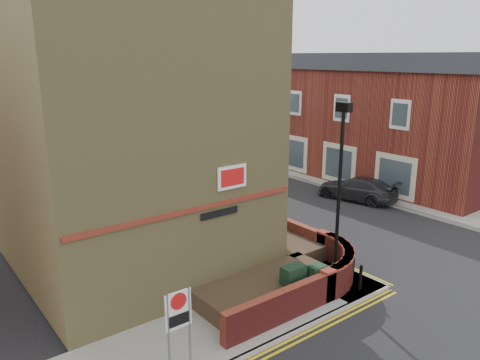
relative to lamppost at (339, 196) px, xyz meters
name	(u,v)px	position (x,y,z in m)	size (l,w,h in m)	color
ground	(329,317)	(-1.60, -1.20, -3.34)	(120.00, 120.00, 0.00)	black
pavement_corner	(208,333)	(-5.10, 0.30, -3.28)	(13.00, 3.00, 0.12)	gray
pavement_main	(148,190)	(0.40, 14.80, -3.28)	(2.00, 32.00, 0.12)	gray
pavement_far	(314,173)	(11.40, 11.80, -3.28)	(4.00, 40.00, 0.12)	gray
kerb_side	(239,359)	(-5.10, -1.20, -3.28)	(13.00, 0.15, 0.12)	gray
kerb_main_near	(163,188)	(1.40, 14.80, -3.28)	(0.15, 32.00, 0.12)	gray
kerb_main_far	(293,177)	(9.40, 11.80, -3.28)	(0.15, 40.00, 0.12)	gray
yellow_lines_main	(167,188)	(1.65, 14.80, -3.34)	(0.28, 32.00, 0.01)	gold
corner_building	(121,101)	(-4.44, 6.80, 2.88)	(8.95, 10.40, 13.60)	olive
garden_wall	(275,287)	(-1.60, 1.30, -3.34)	(6.80, 6.00, 1.20)	maroon
lamppost	(339,196)	(0.00, 0.00, 0.00)	(0.25, 0.50, 6.30)	black
utility_cabinet_large	(293,283)	(-1.90, 0.10, -2.62)	(0.80, 0.45, 1.20)	black
utility_cabinet_small	(317,281)	(-1.10, -0.20, -2.67)	(0.55, 0.40, 1.10)	black
bollard_near	(361,278)	(0.40, -0.80, -2.77)	(0.11, 0.11, 0.90)	black
bollard_far	(353,265)	(1.00, 0.00, -2.77)	(0.11, 0.11, 0.90)	black
zone_sign	(179,316)	(-6.60, -0.70, -1.70)	(0.72, 0.07, 2.20)	slate
far_terrace	(291,108)	(12.90, 15.80, 0.70)	(5.40, 30.40, 8.00)	maroon
far_terrace_cream	(157,91)	(12.90, 36.80, 0.71)	(5.40, 12.40, 8.00)	beige
tree_near	(161,116)	(0.40, 12.85, 1.36)	(3.64, 3.65, 6.70)	#382B1E
tree_mid	(103,97)	(0.40, 20.85, 1.85)	(4.03, 4.03, 7.42)	#382B1E
tree_far	(64,93)	(0.40, 28.85, 1.57)	(3.81, 3.81, 7.00)	#382B1E
traffic_light_assembly	(95,127)	(0.80, 23.80, -0.56)	(0.20, 0.16, 4.20)	black
silver_car_near	(185,178)	(2.31, 13.77, -2.60)	(1.58, 4.53, 1.49)	#A0A2A8
red_car_main	(150,168)	(2.04, 17.77, -2.73)	(2.05, 4.45, 1.24)	maroon
grey_car_far	(357,189)	(8.90, 6.15, -2.70)	(1.81, 4.46, 1.29)	#27272B
silver_car_far	(242,160)	(8.20, 15.72, -2.66)	(1.61, 4.01, 1.37)	gray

